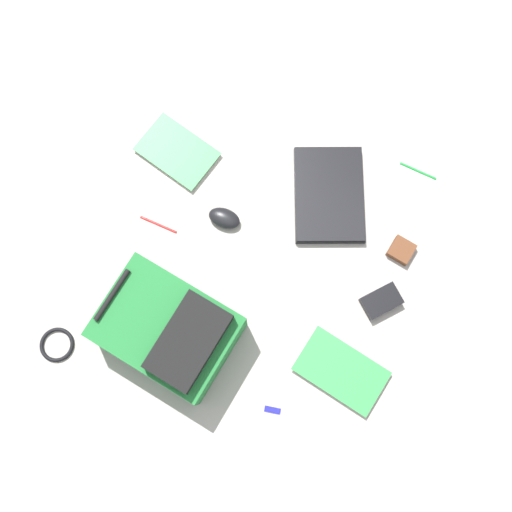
{
  "coord_description": "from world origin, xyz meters",
  "views": [
    {
      "loc": [
        -0.4,
        -0.15,
        1.93
      ],
      "look_at": [
        0.01,
        -0.03,
        0.02
      ],
      "focal_mm": 42.19,
      "sensor_mm": 36.0,
      "label": 1
    }
  ],
  "objects_px": {
    "book_comic": "(177,152)",
    "usb_stick": "(272,410)",
    "laptop": "(329,195)",
    "earbud_pouch": "(401,250)",
    "power_brick": "(381,301)",
    "book_manual": "(341,371)",
    "pen_blue": "(418,171)",
    "pen_black": "(158,224)",
    "computer_mouse": "(224,218)",
    "cable_coil": "(57,345)",
    "backpack": "(170,330)"
  },
  "relations": [
    {
      "from": "backpack",
      "to": "cable_coil",
      "type": "bearing_deg",
      "value": 113.43
    },
    {
      "from": "power_brick",
      "to": "backpack",
      "type": "bearing_deg",
      "value": 116.33
    },
    {
      "from": "cable_coil",
      "to": "usb_stick",
      "type": "relative_size",
      "value": 2.18
    },
    {
      "from": "pen_blue",
      "to": "usb_stick",
      "type": "distance_m",
      "value": 0.93
    },
    {
      "from": "pen_black",
      "to": "book_manual",
      "type": "bearing_deg",
      "value": -111.27
    },
    {
      "from": "computer_mouse",
      "to": "cable_coil",
      "type": "xyz_separation_m",
      "value": [
        -0.56,
        0.38,
        -0.01
      ]
    },
    {
      "from": "backpack",
      "to": "computer_mouse",
      "type": "distance_m",
      "value": 0.42
    },
    {
      "from": "laptop",
      "to": "book_manual",
      "type": "bearing_deg",
      "value": -160.03
    },
    {
      "from": "computer_mouse",
      "to": "usb_stick",
      "type": "height_order",
      "value": "computer_mouse"
    },
    {
      "from": "book_manual",
      "to": "computer_mouse",
      "type": "relative_size",
      "value": 2.85
    },
    {
      "from": "pen_black",
      "to": "book_comic",
      "type": "bearing_deg",
      "value": 5.18
    },
    {
      "from": "laptop",
      "to": "power_brick",
      "type": "bearing_deg",
      "value": -138.57
    },
    {
      "from": "laptop",
      "to": "power_brick",
      "type": "xyz_separation_m",
      "value": [
        -0.29,
        -0.26,
        0.0
      ]
    },
    {
      "from": "cable_coil",
      "to": "power_brick",
      "type": "distance_m",
      "value": 1.05
    },
    {
      "from": "backpack",
      "to": "pen_blue",
      "type": "relative_size",
      "value": 3.39
    },
    {
      "from": "book_manual",
      "to": "computer_mouse",
      "type": "xyz_separation_m",
      "value": [
        0.36,
        0.51,
        0.01
      ]
    },
    {
      "from": "book_comic",
      "to": "earbud_pouch",
      "type": "relative_size",
      "value": 3.98
    },
    {
      "from": "pen_blue",
      "to": "computer_mouse",
      "type": "bearing_deg",
      "value": 122.42
    },
    {
      "from": "book_comic",
      "to": "pen_blue",
      "type": "relative_size",
      "value": 2.23
    },
    {
      "from": "earbud_pouch",
      "to": "book_manual",
      "type": "bearing_deg",
      "value": 169.4
    },
    {
      "from": "computer_mouse",
      "to": "pen_blue",
      "type": "relative_size",
      "value": 0.81
    },
    {
      "from": "book_comic",
      "to": "usb_stick",
      "type": "relative_size",
      "value": 5.84
    },
    {
      "from": "pen_blue",
      "to": "laptop",
      "type": "bearing_deg",
      "value": 123.9
    },
    {
      "from": "book_manual",
      "to": "earbud_pouch",
      "type": "height_order",
      "value": "earbud_pouch"
    },
    {
      "from": "book_comic",
      "to": "cable_coil",
      "type": "distance_m",
      "value": 0.75
    },
    {
      "from": "book_manual",
      "to": "usb_stick",
      "type": "relative_size",
      "value": 6.08
    },
    {
      "from": "earbud_pouch",
      "to": "laptop",
      "type": "bearing_deg",
      "value": 68.24
    },
    {
      "from": "backpack",
      "to": "laptop",
      "type": "xyz_separation_m",
      "value": [
        0.59,
        -0.34,
        -0.08
      ]
    },
    {
      "from": "power_brick",
      "to": "usb_stick",
      "type": "height_order",
      "value": "power_brick"
    },
    {
      "from": "laptop",
      "to": "book_manual",
      "type": "distance_m",
      "value": 0.58
    },
    {
      "from": "cable_coil",
      "to": "pen_black",
      "type": "height_order",
      "value": "cable_coil"
    },
    {
      "from": "book_comic",
      "to": "pen_blue",
      "type": "height_order",
      "value": "book_comic"
    },
    {
      "from": "pen_blue",
      "to": "book_manual",
      "type": "bearing_deg",
      "value": 174.7
    },
    {
      "from": "computer_mouse",
      "to": "pen_black",
      "type": "height_order",
      "value": "computer_mouse"
    },
    {
      "from": "backpack",
      "to": "power_brick",
      "type": "xyz_separation_m",
      "value": [
        0.3,
        -0.6,
        -0.08
      ]
    },
    {
      "from": "power_brick",
      "to": "pen_blue",
      "type": "bearing_deg",
      "value": -0.64
    },
    {
      "from": "earbud_pouch",
      "to": "usb_stick",
      "type": "height_order",
      "value": "earbud_pouch"
    },
    {
      "from": "cable_coil",
      "to": "pen_blue",
      "type": "height_order",
      "value": "cable_coil"
    },
    {
      "from": "book_manual",
      "to": "pen_blue",
      "type": "xyz_separation_m",
      "value": [
        0.72,
        -0.07,
        -0.01
      ]
    },
    {
      "from": "pen_black",
      "to": "backpack",
      "type": "bearing_deg",
      "value": -152.49
    },
    {
      "from": "laptop",
      "to": "pen_blue",
      "type": "xyz_separation_m",
      "value": [
        0.18,
        -0.27,
        -0.01
      ]
    },
    {
      "from": "cable_coil",
      "to": "earbud_pouch",
      "type": "distance_m",
      "value": 1.15
    },
    {
      "from": "laptop",
      "to": "book_manual",
      "type": "height_order",
      "value": "laptop"
    },
    {
      "from": "book_manual",
      "to": "laptop",
      "type": "bearing_deg",
      "value": 19.97
    },
    {
      "from": "computer_mouse",
      "to": "pen_black",
      "type": "distance_m",
      "value": 0.22
    },
    {
      "from": "book_comic",
      "to": "book_manual",
      "type": "bearing_deg",
      "value": -126.15
    },
    {
      "from": "backpack",
      "to": "pen_blue",
      "type": "bearing_deg",
      "value": -38.27
    },
    {
      "from": "pen_blue",
      "to": "usb_stick",
      "type": "relative_size",
      "value": 2.62
    },
    {
      "from": "laptop",
      "to": "earbud_pouch",
      "type": "xyz_separation_m",
      "value": [
        -0.11,
        -0.28,
        -0.0
      ]
    },
    {
      "from": "book_manual",
      "to": "power_brick",
      "type": "relative_size",
      "value": 2.53
    }
  ]
}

